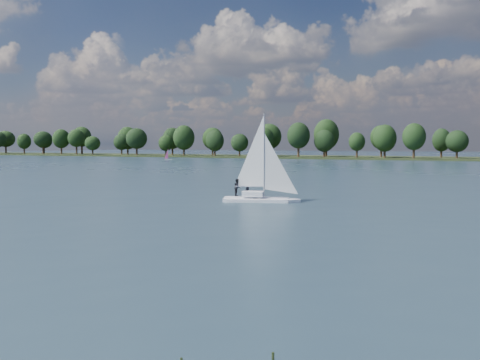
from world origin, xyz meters
name	(u,v)px	position (x,y,z in m)	size (l,w,h in m)	color
ground	(425,174)	(0.00, 100.00, 0.00)	(700.00, 700.00, 0.00)	#233342
far_shore	(459,160)	(0.00, 212.00, 0.00)	(660.00, 40.00, 1.50)	black
sailboat	(257,176)	(-9.99, 35.63, 2.75)	(7.76, 4.31, 9.85)	white
dinghy_pink	(168,157)	(-102.31, 159.66, 1.05)	(2.95, 2.41, 4.46)	silver
pontoon	(81,156)	(-180.14, 196.93, 0.00)	(4.00, 2.00, 0.50)	slate
treeline	(445,139)	(-4.86, 207.82, 8.10)	(562.54, 74.08, 17.94)	black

